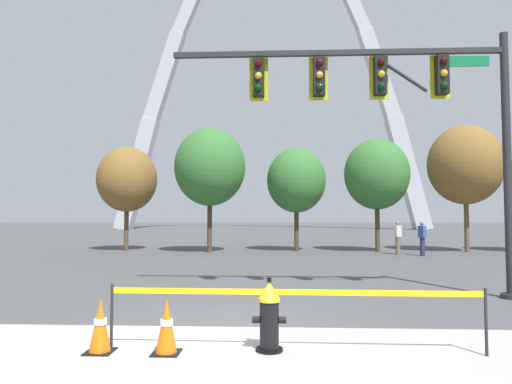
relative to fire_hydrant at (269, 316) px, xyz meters
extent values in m
plane|color=#474749|center=(-0.68, 1.48, -0.47)|extent=(240.00, 240.00, 0.00)
cylinder|color=black|center=(0.00, -0.01, -0.44)|extent=(0.36, 0.36, 0.05)
cylinder|color=black|center=(0.00, -0.01, -0.11)|extent=(0.26, 0.26, 0.62)
cylinder|color=gold|center=(0.00, -0.01, 0.22)|extent=(0.30, 0.30, 0.04)
cone|color=gold|center=(0.00, -0.01, 0.35)|extent=(0.30, 0.30, 0.22)
cylinder|color=black|center=(0.00, -0.01, 0.49)|extent=(0.06, 0.06, 0.06)
cylinder|color=black|center=(-0.18, -0.01, -0.04)|extent=(0.10, 0.09, 0.09)
cylinder|color=black|center=(0.18, -0.01, -0.04)|extent=(0.10, 0.09, 0.09)
cylinder|color=black|center=(0.00, 0.19, -0.14)|extent=(0.13, 0.14, 0.13)
cylinder|color=black|center=(0.00, 0.27, -0.14)|extent=(0.15, 0.03, 0.15)
cylinder|color=#232326|center=(-2.16, -0.01, -0.03)|extent=(0.04, 0.04, 0.88)
cylinder|color=#232326|center=(2.82, -0.10, -0.03)|extent=(0.04, 0.04, 0.88)
cube|color=yellow|center=(0.33, -0.06, 0.34)|extent=(4.98, 0.09, 0.08)
cube|color=black|center=(-1.36, -0.18, -0.45)|extent=(0.36, 0.36, 0.03)
cone|color=orange|center=(-1.36, -0.18, -0.09)|extent=(0.28, 0.28, 0.70)
cylinder|color=white|center=(-1.36, -0.18, -0.05)|extent=(0.17, 0.17, 0.08)
cube|color=black|center=(-2.25, -0.17, -0.45)|extent=(0.36, 0.36, 0.03)
cone|color=orange|center=(-2.25, -0.17, -0.09)|extent=(0.28, 0.28, 0.70)
cylinder|color=white|center=(-2.25, -0.17, -0.05)|extent=(0.17, 0.17, 0.08)
cylinder|color=#232326|center=(5.29, 4.15, 2.53)|extent=(0.18, 0.18, 6.00)
cylinder|color=#232326|center=(5.29, 4.15, -0.42)|extent=(0.44, 0.44, 0.10)
cube|color=#232326|center=(1.49, 4.15, 5.13)|extent=(7.60, 0.12, 0.12)
cylinder|color=#232326|center=(3.01, 4.15, 4.58)|extent=(1.11, 0.08, 0.81)
cube|color=black|center=(3.89, 4.15, 4.58)|extent=(0.26, 0.24, 0.90)
cube|color=gold|center=(3.89, 4.29, 4.58)|extent=(0.44, 0.03, 1.04)
sphere|color=#360606|center=(3.89, 4.02, 4.86)|extent=(0.16, 0.16, 0.16)
sphere|color=orange|center=(3.89, 4.02, 4.58)|extent=(0.16, 0.16, 0.16)
sphere|color=black|center=(3.89, 4.02, 4.30)|extent=(0.16, 0.16, 0.16)
cube|color=black|center=(2.49, 4.15, 4.58)|extent=(0.26, 0.24, 0.90)
cube|color=gold|center=(2.49, 4.29, 4.58)|extent=(0.44, 0.03, 1.04)
sphere|color=#360606|center=(2.49, 4.02, 4.86)|extent=(0.16, 0.16, 0.16)
sphere|color=orange|center=(2.49, 4.02, 4.58)|extent=(0.16, 0.16, 0.16)
sphere|color=black|center=(2.49, 4.02, 4.30)|extent=(0.16, 0.16, 0.16)
cube|color=black|center=(1.09, 4.15, 4.58)|extent=(0.26, 0.24, 0.90)
cube|color=gold|center=(1.09, 4.29, 4.58)|extent=(0.44, 0.03, 1.04)
sphere|color=#360606|center=(1.09, 4.02, 4.86)|extent=(0.16, 0.16, 0.16)
sphere|color=orange|center=(1.09, 4.02, 4.58)|extent=(0.16, 0.16, 0.16)
sphere|color=black|center=(1.09, 4.02, 4.30)|extent=(0.16, 0.16, 0.16)
cube|color=black|center=(-0.31, 4.15, 4.58)|extent=(0.26, 0.24, 0.90)
cube|color=gold|center=(-0.31, 4.29, 4.58)|extent=(0.44, 0.03, 1.04)
sphere|color=#360606|center=(-0.31, 4.02, 4.86)|extent=(0.16, 0.16, 0.16)
sphere|color=orange|center=(-0.31, 4.02, 4.58)|extent=(0.16, 0.16, 0.16)
sphere|color=black|center=(-0.31, 4.02, 4.30)|extent=(0.16, 0.16, 0.16)
cube|color=#0F6638|center=(4.49, 4.13, 4.88)|extent=(0.90, 0.04, 0.24)
cube|color=#B2B5BC|center=(-19.44, 55.86, 7.20)|extent=(5.84, 2.13, 15.93)
cube|color=#B2B5BC|center=(-15.69, 55.86, 21.00)|extent=(5.60, 1.90, 12.92)
cube|color=#B2B5BC|center=(-11.93, 55.86, 31.73)|extent=(5.34, 1.68, 9.93)
cube|color=#B2B5BC|center=(14.33, 55.86, 21.00)|extent=(5.60, 1.90, 12.92)
cube|color=#B2B5BC|center=(18.08, 55.86, 7.20)|extent=(5.84, 2.13, 15.93)
cylinder|color=brown|center=(-7.85, 17.39, 0.72)|extent=(0.24, 0.24, 2.36)
ellipsoid|color=brown|center=(-7.85, 17.39, 3.32)|extent=(3.15, 3.15, 3.47)
cylinder|color=#473323|center=(-3.27, 16.44, 0.88)|extent=(0.24, 0.24, 2.70)
ellipsoid|color=#336B2D|center=(-3.27, 16.44, 3.85)|extent=(3.60, 3.60, 3.96)
cylinder|color=#473323|center=(1.15, 17.49, 0.69)|extent=(0.24, 0.24, 2.31)
ellipsoid|color=#336B2D|center=(1.15, 17.49, 3.23)|extent=(3.08, 3.08, 3.39)
cylinder|color=#473323|center=(5.28, 17.22, 0.78)|extent=(0.24, 0.24, 2.49)
ellipsoid|color=#336B2D|center=(5.28, 17.22, 3.52)|extent=(3.32, 3.32, 3.65)
cylinder|color=brown|center=(9.79, 17.28, 0.93)|extent=(0.24, 0.24, 2.79)
ellipsoid|color=brown|center=(9.79, 17.28, 3.99)|extent=(3.72, 3.72, 4.09)
cylinder|color=#232847|center=(6.77, 14.83, -0.05)|extent=(0.22, 0.22, 0.84)
cube|color=#2D4C99|center=(6.77, 14.83, 0.64)|extent=(0.33, 0.39, 0.54)
sphere|color=#936B4C|center=(6.77, 14.83, 1.02)|extent=(0.20, 0.20, 0.20)
cylinder|color=brown|center=(5.86, 15.57, -0.05)|extent=(0.22, 0.22, 0.84)
cube|color=beige|center=(5.86, 15.57, 0.64)|extent=(0.39, 0.35, 0.54)
sphere|color=#936B4C|center=(5.86, 15.57, 1.02)|extent=(0.20, 0.20, 0.20)
camera|label=1|loc=(0.10, -6.16, 1.36)|focal=31.58mm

